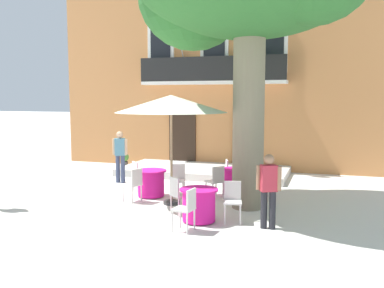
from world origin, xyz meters
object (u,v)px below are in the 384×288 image
(cafe_chair_front_0, at_px, (230,172))
(cafe_table_middle, at_px, (199,205))
(cafe_chair_middle_1, at_px, (187,207))
(cafe_chair_front_2, at_px, (263,178))
(cafe_chair_near_tree_0, at_px, (138,174))
(cafe_chair_middle_2, at_px, (233,199))
(cafe_chair_near_tree_2, at_px, (178,178))
(pedestrian_by_tree, at_px, (120,154))
(ground_planter_left, at_px, (125,160))
(cafe_umbrella, at_px, (171,104))
(cafe_chair_front_1, at_px, (216,180))
(cafe_table_near_tree, at_px, (151,183))
(pedestrian_near_entrance, at_px, (269,187))
(cafe_chair_near_tree_1, at_px, (134,183))
(cafe_chair_middle_0, at_px, (178,193))
(cafe_table_front, at_px, (236,181))

(cafe_chair_front_0, bearing_deg, cafe_table_middle, -88.35)
(cafe_chair_middle_1, height_order, cafe_chair_front_2, same)
(cafe_chair_near_tree_0, bearing_deg, cafe_chair_middle_2, -33.00)
(cafe_chair_near_tree_2, xyz_separation_m, cafe_table_middle, (1.29, -2.18, -0.14))
(cafe_chair_near_tree_2, distance_m, pedestrian_by_tree, 2.84)
(cafe_chair_near_tree_0, height_order, ground_planter_left, cafe_chair_near_tree_0)
(cafe_chair_near_tree_2, height_order, cafe_umbrella, cafe_umbrella)
(cafe_chair_near_tree_0, xyz_separation_m, cafe_chair_front_1, (2.40, -0.12, 0.00))
(cafe_table_near_tree, relative_size, pedestrian_near_entrance, 0.54)
(pedestrian_by_tree, bearing_deg, cafe_table_middle, -42.89)
(cafe_table_middle, relative_size, cafe_chair_front_1, 0.95)
(cafe_chair_near_tree_1, distance_m, ground_planter_left, 5.56)
(pedestrian_near_entrance, relative_size, pedestrian_by_tree, 0.95)
(cafe_table_middle, height_order, cafe_umbrella, cafe_umbrella)
(cafe_table_middle, bearing_deg, cafe_chair_middle_0, 147.76)
(cafe_table_front, height_order, ground_planter_left, cafe_table_front)
(cafe_chair_near_tree_0, xyz_separation_m, cafe_table_front, (2.83, 0.50, -0.14))
(cafe_chair_middle_1, relative_size, cafe_chair_front_1, 1.00)
(cafe_chair_near_tree_1, xyz_separation_m, pedestrian_by_tree, (-1.59, 2.29, 0.43))
(cafe_chair_near_tree_1, bearing_deg, cafe_table_middle, -29.04)
(cafe_table_middle, relative_size, cafe_chair_middle_1, 0.95)
(cafe_chair_middle_0, bearing_deg, pedestrian_near_entrance, -10.88)
(cafe_table_near_tree, distance_m, pedestrian_near_entrance, 4.08)
(cafe_chair_middle_1, height_order, ground_planter_left, cafe_chair_middle_1)
(cafe_chair_near_tree_1, distance_m, cafe_chair_middle_0, 1.73)
(cafe_chair_middle_0, height_order, cafe_chair_front_2, same)
(cafe_chair_middle_0, height_order, cafe_chair_front_0, same)
(cafe_chair_middle_0, relative_size, cafe_chair_front_0, 1.00)
(cafe_chair_near_tree_1, height_order, cafe_chair_front_2, same)
(cafe_chair_front_0, bearing_deg, cafe_umbrella, -115.33)
(cafe_chair_front_2, bearing_deg, cafe_umbrella, -143.77)
(cafe_table_middle, bearing_deg, cafe_chair_near_tree_1, 150.96)
(cafe_chair_middle_1, bearing_deg, cafe_table_middle, 87.44)
(cafe_chair_middle_0, distance_m, cafe_umbrella, 2.34)
(cafe_chair_near_tree_1, xyz_separation_m, cafe_chair_front_2, (3.15, 1.70, 0.00))
(cafe_umbrella, height_order, ground_planter_left, cafe_umbrella)
(cafe_chair_near_tree_1, distance_m, cafe_chair_middle_2, 3.04)
(cafe_chair_near_tree_0, xyz_separation_m, pedestrian_by_tree, (-1.16, 1.10, 0.43))
(cafe_chair_front_1, height_order, pedestrian_by_tree, pedestrian_by_tree)
(cafe_chair_near_tree_1, xyz_separation_m, cafe_chair_middle_2, (2.89, -0.96, 0.00))
(cafe_chair_near_tree_2, bearing_deg, cafe_table_near_tree, -161.38)
(ground_planter_left, bearing_deg, cafe_chair_near_tree_0, -57.82)
(cafe_umbrella, bearing_deg, cafe_table_middle, -49.17)
(cafe_chair_middle_2, bearing_deg, cafe_chair_middle_0, 173.29)
(cafe_chair_middle_0, xyz_separation_m, ground_planter_left, (-4.26, 5.65, -0.17))
(cafe_umbrella, bearing_deg, cafe_chair_middle_0, -60.94)
(pedestrian_by_tree, bearing_deg, cafe_chair_front_1, -18.90)
(cafe_table_middle, bearing_deg, ground_planter_left, 129.01)
(cafe_chair_front_0, xyz_separation_m, pedestrian_by_tree, (-3.66, -0.08, 0.43))
(cafe_table_front, bearing_deg, pedestrian_near_entrance, -65.62)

